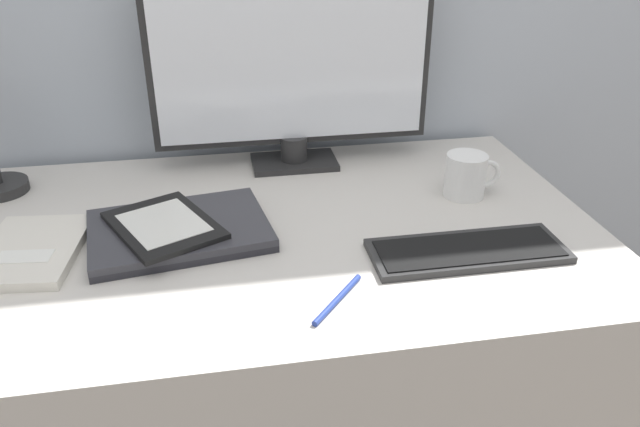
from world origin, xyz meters
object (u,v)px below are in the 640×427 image
ereader (164,225)px  coffee_mug (467,175)px  notebook (30,251)px  pen (338,299)px  laptop (179,231)px  keyboard (468,251)px  monitor (292,62)px

ereader → coffee_mug: coffee_mug is taller
notebook → pen: (0.47, -0.21, -0.00)m
notebook → coffee_mug: coffee_mug is taller
laptop → pen: (0.23, -0.23, -0.01)m
laptop → ereader: ereader is taller
keyboard → laptop: 0.48m
keyboard → ereader: ereader is taller
notebook → pen: notebook is taller
laptop → notebook: 0.24m
coffee_mug → pen: bearing=-136.0°
keyboard → pen: keyboard is taller
monitor → notebook: monitor is taller
coffee_mug → notebook: bearing=-173.5°
coffee_mug → monitor: bearing=145.3°
keyboard → ereader: (-0.49, 0.13, 0.02)m
laptop → ereader: (-0.02, -0.01, 0.02)m
monitor → pen: 0.56m
laptop → coffee_mug: bearing=7.4°
keyboard → notebook: 0.71m
ereader → coffee_mug: 0.57m
monitor → coffee_mug: size_ratio=5.20×
ereader → pen: ereader is taller
keyboard → pen: bearing=-158.6°
coffee_mug → pen: (-0.31, -0.30, -0.04)m
pen → keyboard: bearing=21.4°
monitor → notebook: size_ratio=2.46×
laptop → monitor: bearing=49.9°
monitor → keyboard: 0.53m
monitor → pen: monitor is taller
coffee_mug → pen: 0.44m
keyboard → ereader: 0.51m
monitor → coffee_mug: bearing=-34.7°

